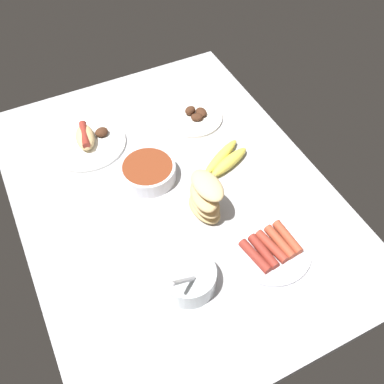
{
  "coord_description": "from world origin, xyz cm",
  "views": [
    {
      "loc": [
        76.31,
        -31.21,
        103.05
      ],
      "look_at": [
        4.79,
        4.28,
        3.0
      ],
      "focal_mm": 40.74,
      "sensor_mm": 36.0,
      "label": 1
    }
  ],
  "objects_px": {
    "plate_hotdog_assembled": "(87,140)",
    "plate_grilled_meat": "(193,116)",
    "bread_stack": "(205,198)",
    "bowl_coleslaw": "(188,277)",
    "bowl_chili": "(148,171)",
    "banana_bunch": "(225,160)",
    "plate_sausages": "(271,248)"
  },
  "relations": [
    {
      "from": "banana_bunch",
      "to": "bread_stack",
      "type": "height_order",
      "value": "bread_stack"
    },
    {
      "from": "plate_sausages",
      "to": "plate_hotdog_assembled",
      "type": "bearing_deg",
      "value": -152.59
    },
    {
      "from": "plate_hotdog_assembled",
      "to": "bread_stack",
      "type": "bearing_deg",
      "value": 27.17
    },
    {
      "from": "bowl_chili",
      "to": "plate_hotdog_assembled",
      "type": "relative_size",
      "value": 0.66
    },
    {
      "from": "bowl_coleslaw",
      "to": "bowl_chili",
      "type": "bearing_deg",
      "value": 172.75
    },
    {
      "from": "plate_sausages",
      "to": "plate_grilled_meat",
      "type": "xyz_separation_m",
      "value": [
        -0.58,
        0.05,
        -0.0
      ]
    },
    {
      "from": "bowl_chili",
      "to": "bowl_coleslaw",
      "type": "distance_m",
      "value": 0.38
    },
    {
      "from": "bowl_coleslaw",
      "to": "plate_sausages",
      "type": "relative_size",
      "value": 0.71
    },
    {
      "from": "plate_grilled_meat",
      "to": "bowl_chili",
      "type": "bearing_deg",
      "value": -53.37
    },
    {
      "from": "banana_bunch",
      "to": "bowl_coleslaw",
      "type": "distance_m",
      "value": 0.44
    },
    {
      "from": "plate_hotdog_assembled",
      "to": "bowl_chili",
      "type": "bearing_deg",
      "value": 28.97
    },
    {
      "from": "bread_stack",
      "to": "bowl_coleslaw",
      "type": "bearing_deg",
      "value": -37.8
    },
    {
      "from": "plate_hotdog_assembled",
      "to": "plate_grilled_meat",
      "type": "xyz_separation_m",
      "value": [
        0.04,
        0.37,
        -0.01
      ]
    },
    {
      "from": "plate_sausages",
      "to": "plate_grilled_meat",
      "type": "distance_m",
      "value": 0.58
    },
    {
      "from": "bowl_coleslaw",
      "to": "bread_stack",
      "type": "relative_size",
      "value": 1.08
    },
    {
      "from": "plate_grilled_meat",
      "to": "bread_stack",
      "type": "bearing_deg",
      "value": -21.93
    },
    {
      "from": "plate_hotdog_assembled",
      "to": "plate_sausages",
      "type": "bearing_deg",
      "value": 27.41
    },
    {
      "from": "bowl_coleslaw",
      "to": "bread_stack",
      "type": "distance_m",
      "value": 0.23
    },
    {
      "from": "banana_bunch",
      "to": "bowl_chili",
      "type": "xyz_separation_m",
      "value": [
        -0.05,
        -0.24,
        0.01
      ]
    },
    {
      "from": "banana_bunch",
      "to": "plate_grilled_meat",
      "type": "height_order",
      "value": "plate_grilled_meat"
    },
    {
      "from": "banana_bunch",
      "to": "plate_grilled_meat",
      "type": "relative_size",
      "value": 0.87
    },
    {
      "from": "bread_stack",
      "to": "bowl_chili",
      "type": "bearing_deg",
      "value": -154.94
    },
    {
      "from": "plate_grilled_meat",
      "to": "bowl_coleslaw",
      "type": "bearing_deg",
      "value": -27.62
    },
    {
      "from": "bowl_coleslaw",
      "to": "bread_stack",
      "type": "height_order",
      "value": "bowl_coleslaw"
    },
    {
      "from": "banana_bunch",
      "to": "bread_stack",
      "type": "bearing_deg",
      "value": -45.79
    },
    {
      "from": "bowl_chili",
      "to": "plate_sausages",
      "type": "relative_size",
      "value": 0.77
    },
    {
      "from": "bowl_chili",
      "to": "banana_bunch",
      "type": "bearing_deg",
      "value": 77.39
    },
    {
      "from": "banana_bunch",
      "to": "plate_grilled_meat",
      "type": "xyz_separation_m",
      "value": [
        -0.24,
        0.01,
        -0.01
      ]
    },
    {
      "from": "bowl_coleslaw",
      "to": "bread_stack",
      "type": "xyz_separation_m",
      "value": [
        -0.18,
        0.14,
        0.04
      ]
    },
    {
      "from": "plate_grilled_meat",
      "to": "bread_stack",
      "type": "height_order",
      "value": "bread_stack"
    },
    {
      "from": "bowl_chili",
      "to": "plate_grilled_meat",
      "type": "bearing_deg",
      "value": 126.63
    },
    {
      "from": "plate_hotdog_assembled",
      "to": "banana_bunch",
      "type": "bearing_deg",
      "value": 52.67
    }
  ]
}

